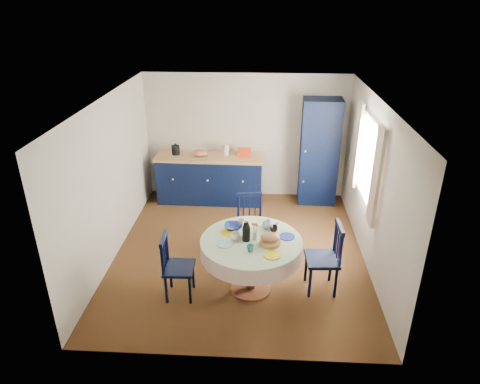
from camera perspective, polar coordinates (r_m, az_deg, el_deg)
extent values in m
plane|color=black|center=(7.11, -0.06, -7.93)|extent=(4.50, 4.50, 0.00)
plane|color=white|center=(6.11, -0.07, 12.11)|extent=(4.50, 4.50, 0.00)
cube|color=beige|center=(8.61, 0.81, 7.38)|extent=(4.00, 0.02, 2.50)
cube|color=beige|center=(6.91, -16.87, 1.65)|extent=(0.02, 4.50, 2.50)
cube|color=beige|center=(6.71, 17.26, 0.88)|extent=(0.02, 4.50, 2.50)
plane|color=white|center=(6.88, 16.96, 3.80)|extent=(0.00, 1.20, 1.20)
cube|color=beige|center=(6.22, 17.69, 1.90)|extent=(0.05, 0.34, 1.45)
cube|color=beige|center=(7.49, 15.31, 6.13)|extent=(0.05, 0.34, 1.45)
cube|color=black|center=(8.62, -4.00, 1.69)|extent=(2.08, 0.66, 0.91)
cube|color=tan|center=(8.44, -4.10, 4.65)|extent=(2.14, 0.70, 0.04)
cube|color=#AA2A0F|center=(8.38, 0.59, 5.28)|extent=(0.26, 0.15, 0.16)
cube|color=tan|center=(8.40, -5.40, 4.72)|extent=(0.34, 0.25, 0.02)
ellipsoid|color=#AF7044|center=(8.38, -5.42, 5.21)|extent=(0.31, 0.20, 0.13)
cylinder|color=silver|center=(8.46, -1.89, 5.68)|extent=(0.12, 0.12, 0.22)
cube|color=black|center=(8.51, 10.51, 5.25)|extent=(0.75, 0.55, 2.09)
cylinder|color=white|center=(8.19, 8.78, 5.37)|extent=(0.04, 0.02, 0.04)
cylinder|color=white|center=(8.42, 8.51, 1.36)|extent=(0.04, 0.02, 0.04)
cylinder|color=brown|center=(6.27, 1.43, -12.79)|extent=(0.57, 0.57, 0.05)
cylinder|color=brown|center=(6.04, 1.47, -9.88)|extent=(0.12, 0.12, 0.77)
cylinder|color=brown|center=(5.82, 1.51, -6.67)|extent=(1.32, 1.32, 0.03)
cylinder|color=white|center=(5.87, 1.50, -7.46)|extent=(1.38, 1.38, 0.22)
cylinder|color=white|center=(5.81, 1.51, -6.49)|extent=(1.38, 1.38, 0.01)
cylinder|color=#96D0D4|center=(5.72, -2.05, -6.92)|extent=(0.22, 0.22, 0.01)
cylinder|color=#C3A908|center=(5.50, 4.31, -8.40)|extent=(0.22, 0.22, 0.01)
cylinder|color=navy|center=(5.91, 6.27, -5.92)|extent=(0.22, 0.22, 0.01)
cylinder|color=#A2C877|center=(6.21, 3.05, -4.14)|extent=(0.22, 0.22, 0.01)
cylinder|color=#C3A908|center=(5.97, -1.48, -5.41)|extent=(0.22, 0.22, 0.01)
cylinder|color=#A68342|center=(5.72, 4.01, -6.73)|extent=(0.28, 0.28, 0.05)
ellipsoid|color=#AF7044|center=(5.68, 4.04, -6.04)|extent=(0.26, 0.16, 0.11)
cube|color=silver|center=(5.87, 0.44, -5.82)|extent=(0.10, 0.07, 0.04)
cylinder|color=black|center=(5.97, -6.69, -12.88)|extent=(0.04, 0.04, 0.43)
cylinder|color=black|center=(6.24, -6.26, -10.95)|extent=(0.04, 0.04, 0.43)
cylinder|color=black|center=(6.02, -9.81, -12.73)|extent=(0.04, 0.04, 0.43)
cylinder|color=black|center=(6.29, -9.23, -10.82)|extent=(0.04, 0.04, 0.43)
cube|color=black|center=(5.99, -8.13, -10.01)|extent=(0.42, 0.43, 0.04)
cylinder|color=black|center=(5.75, -10.36, -8.94)|extent=(0.04, 0.04, 0.48)
cylinder|color=black|center=(6.03, -9.73, -7.12)|extent=(0.04, 0.04, 0.48)
cube|color=black|center=(5.77, -10.20, -6.16)|extent=(0.05, 0.38, 0.06)
cylinder|color=black|center=(5.83, -10.19, -8.66)|extent=(0.02, 0.02, 0.40)
cylinder|color=black|center=(5.90, -10.02, -8.17)|extent=(0.02, 0.02, 0.40)
cylinder|color=black|center=(5.97, -9.86, -7.70)|extent=(0.02, 0.02, 0.40)
cylinder|color=black|center=(6.81, 0.05, -7.27)|extent=(0.04, 0.04, 0.45)
cylinder|color=black|center=(6.85, 3.06, -7.11)|extent=(0.04, 0.04, 0.45)
cylinder|color=black|center=(7.10, -0.20, -5.81)|extent=(0.04, 0.04, 0.45)
cylinder|color=black|center=(7.13, 2.68, -5.67)|extent=(0.04, 0.04, 0.45)
cube|color=black|center=(6.84, 1.42, -4.69)|extent=(0.50, 0.48, 0.04)
cylinder|color=black|center=(6.87, -0.22, -2.15)|extent=(0.04, 0.04, 0.51)
cylinder|color=black|center=(6.91, 2.74, -2.02)|extent=(0.04, 0.04, 0.51)
cube|color=black|center=(6.79, 1.28, -0.34)|extent=(0.40, 0.10, 0.06)
cylinder|color=black|center=(6.89, 0.48, -2.27)|extent=(0.02, 0.02, 0.42)
cylinder|color=black|center=(6.90, 1.26, -2.24)|extent=(0.02, 0.02, 0.42)
cylinder|color=black|center=(6.91, 2.04, -2.21)|extent=(0.02, 0.02, 0.42)
cylinder|color=black|center=(6.40, 8.80, -9.82)|extent=(0.04, 0.04, 0.48)
cylinder|color=black|center=(6.10, 9.30, -11.85)|extent=(0.04, 0.04, 0.48)
cylinder|color=black|center=(6.47, 11.97, -9.72)|extent=(0.04, 0.04, 0.48)
cylinder|color=black|center=(6.17, 12.64, -11.72)|extent=(0.04, 0.04, 0.48)
cube|color=black|center=(6.13, 10.87, -8.79)|extent=(0.47, 0.49, 0.04)
cylinder|color=black|center=(6.19, 12.60, -5.70)|extent=(0.04, 0.04, 0.53)
cylinder|color=black|center=(5.88, 13.34, -7.58)|extent=(0.04, 0.04, 0.53)
cube|color=black|center=(5.91, 13.18, -4.60)|extent=(0.07, 0.42, 0.07)
cylinder|color=black|center=(6.13, 12.75, -6.30)|extent=(0.02, 0.02, 0.45)
cylinder|color=black|center=(6.04, 12.94, -6.80)|extent=(0.02, 0.02, 0.45)
cylinder|color=black|center=(5.96, 13.13, -7.30)|extent=(0.02, 0.02, 0.45)
imported|color=silver|center=(5.79, -0.61, -5.93)|extent=(0.14, 0.14, 0.11)
imported|color=teal|center=(5.55, 1.37, -7.53)|extent=(0.10, 0.10, 0.09)
imported|color=black|center=(6.00, 4.54, -4.91)|extent=(0.11, 0.11, 0.09)
imported|color=silver|center=(6.12, 0.10, -4.11)|extent=(0.11, 0.11, 0.10)
imported|color=navy|center=(6.05, -0.88, -4.65)|extent=(0.26, 0.26, 0.06)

